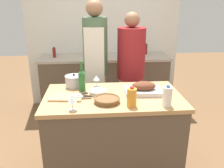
% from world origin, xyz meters
% --- Properties ---
extents(ground_plane, '(12.00, 12.00, 0.00)m').
position_xyz_m(ground_plane, '(0.00, 0.00, 0.00)').
color(ground_plane, brown).
extents(kitchen_island, '(1.37, 0.78, 0.89)m').
position_xyz_m(kitchen_island, '(0.00, 0.00, 0.45)').
color(kitchen_island, brown).
rests_on(kitchen_island, ground_plane).
extents(back_counter, '(2.11, 0.60, 0.93)m').
position_xyz_m(back_counter, '(0.00, 1.61, 0.47)').
color(back_counter, brown).
rests_on(back_counter, ground_plane).
extents(back_wall, '(2.61, 0.10, 2.55)m').
position_xyz_m(back_wall, '(0.00, 1.96, 1.27)').
color(back_wall, silver).
rests_on(back_wall, ground_plane).
extents(roasting_pan, '(0.38, 0.27, 0.13)m').
position_xyz_m(roasting_pan, '(0.32, 0.03, 0.94)').
color(roasting_pan, '#BCBCC1').
rests_on(roasting_pan, kitchen_island).
extents(wicker_basket, '(0.25, 0.25, 0.05)m').
position_xyz_m(wicker_basket, '(-0.07, -0.17, 0.92)').
color(wicker_basket, brown).
rests_on(wicker_basket, kitchen_island).
extents(cutting_board, '(0.33, 0.22, 0.02)m').
position_xyz_m(cutting_board, '(-0.46, -0.04, 0.90)').
color(cutting_board, tan).
rests_on(cutting_board, kitchen_island).
extents(stock_pot, '(0.20, 0.20, 0.15)m').
position_xyz_m(stock_pot, '(-0.40, 0.29, 0.96)').
color(stock_pot, '#B7B7BC').
rests_on(stock_pot, kitchen_island).
extents(mixing_bowl, '(0.17, 0.17, 0.05)m').
position_xyz_m(mixing_bowl, '(-0.15, 0.04, 0.92)').
color(mixing_bowl, beige).
rests_on(mixing_bowl, kitchen_island).
extents(juice_jug, '(0.09, 0.09, 0.19)m').
position_xyz_m(juice_jug, '(0.14, -0.27, 0.98)').
color(juice_jug, orange).
rests_on(juice_jug, kitchen_island).
extents(milk_jug, '(0.08, 0.08, 0.20)m').
position_xyz_m(milk_jug, '(0.46, -0.29, 0.98)').
color(milk_jug, white).
rests_on(milk_jug, kitchen_island).
extents(wine_bottle_green, '(0.07, 0.07, 0.32)m').
position_xyz_m(wine_bottle_green, '(-0.31, 0.15, 1.02)').
color(wine_bottle_green, '#28662D').
rests_on(wine_bottle_green, kitchen_island).
extents(wine_glass_left, '(0.08, 0.08, 0.13)m').
position_xyz_m(wine_glass_left, '(-0.16, 0.28, 0.99)').
color(wine_glass_left, silver).
rests_on(wine_glass_left, kitchen_island).
extents(wine_glass_right, '(0.08, 0.08, 0.13)m').
position_xyz_m(wine_glass_right, '(-0.38, -0.31, 0.99)').
color(wine_glass_right, silver).
rests_on(wine_glass_right, kitchen_island).
extents(knife_chef, '(0.21, 0.03, 0.01)m').
position_xyz_m(knife_chef, '(-0.31, -0.06, 0.91)').
color(knife_chef, '#B7B7BC').
rests_on(knife_chef, cutting_board).
extents(knife_paring, '(0.17, 0.11, 0.01)m').
position_xyz_m(knife_paring, '(-0.33, 0.00, 0.91)').
color(knife_paring, '#B7B7BC').
rests_on(knife_paring, cutting_board).
extents(condiment_bottle_tall, '(0.05, 0.05, 0.18)m').
position_xyz_m(condiment_bottle_tall, '(0.70, 1.70, 1.01)').
color(condiment_bottle_tall, maroon).
rests_on(condiment_bottle_tall, back_counter).
extents(condiment_bottle_short, '(0.05, 0.05, 0.17)m').
position_xyz_m(condiment_bottle_short, '(-0.80, 1.59, 1.01)').
color(condiment_bottle_short, maroon).
rests_on(condiment_bottle_short, back_counter).
extents(person_cook_aproned, '(0.31, 0.33, 1.81)m').
position_xyz_m(person_cook_aproned, '(-0.16, 0.82, 1.02)').
color(person_cook_aproned, beige).
rests_on(person_cook_aproned, ground_plane).
extents(person_cook_guest, '(0.37, 0.37, 1.66)m').
position_xyz_m(person_cook_guest, '(0.31, 0.83, 0.92)').
color(person_cook_guest, beige).
rests_on(person_cook_guest, ground_plane).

